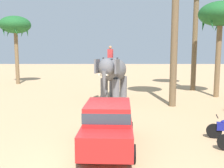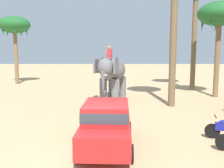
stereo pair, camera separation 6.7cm
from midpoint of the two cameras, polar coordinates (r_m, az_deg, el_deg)
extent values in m
plane|color=tan|center=(8.67, -4.11, -16.62)|extent=(120.00, 120.00, 0.00)
cube|color=red|center=(9.42, -1.10, -10.17)|extent=(1.87, 4.17, 0.76)
cube|color=red|center=(9.14, -1.15, -6.18)|extent=(1.65, 2.16, 0.64)
cube|color=#2D3842|center=(9.14, -1.15, -6.18)|extent=(1.67, 2.19, 0.35)
cylinder|color=black|center=(10.83, -5.24, -9.95)|extent=(0.21, 0.61, 0.60)
cylinder|color=black|center=(10.74, 3.93, -10.08)|extent=(0.21, 0.61, 0.60)
cylinder|color=black|center=(8.46, -7.60, -15.08)|extent=(0.21, 0.61, 0.60)
cylinder|color=black|center=(8.35, 4.40, -15.36)|extent=(0.21, 0.61, 0.60)
ellipsoid|color=slate|center=(18.55, 0.35, 3.21)|extent=(2.53, 3.45, 1.70)
cylinder|color=slate|center=(17.69, 0.73, -1.41)|extent=(0.52, 0.52, 1.60)
cylinder|color=slate|center=(17.98, -1.93, -1.27)|extent=(0.52, 0.52, 1.60)
cylinder|color=slate|center=(19.45, 2.46, -0.61)|extent=(0.52, 0.52, 1.60)
cylinder|color=slate|center=(19.71, 0.00, -0.49)|extent=(0.52, 0.52, 1.60)
ellipsoid|color=slate|center=(17.00, -1.41, 3.82)|extent=(1.37, 1.31, 1.20)
cube|color=slate|center=(16.85, 1.00, 3.96)|extent=(0.38, 0.80, 0.96)
cube|color=slate|center=(17.35, -3.53, 4.05)|extent=(0.38, 0.80, 0.96)
cone|color=slate|center=(16.68, -1.94, 0.30)|extent=(0.46, 0.46, 1.60)
cone|color=beige|center=(16.58, -1.05, 1.99)|extent=(0.30, 0.57, 0.21)
cone|color=beige|center=(16.76, -2.72, 2.05)|extent=(0.30, 0.57, 0.21)
cube|color=red|center=(17.69, -0.54, 6.89)|extent=(0.40, 0.34, 0.60)
sphere|color=#A87A56|center=(17.69, -0.54, 8.25)|extent=(0.22, 0.22, 0.22)
cylinder|color=#333338|center=(17.54, 1.07, 5.09)|extent=(0.12, 0.12, 0.55)
cylinder|color=#333338|center=(17.89, -2.11, 5.13)|extent=(0.12, 0.12, 0.55)
cylinder|color=black|center=(11.24, 21.74, -9.80)|extent=(0.60, 0.26, 0.60)
cylinder|color=black|center=(11.09, 22.36, -6.74)|extent=(0.19, 0.54, 0.04)
cylinder|color=brown|center=(20.91, 22.62, 5.54)|extent=(0.39, 0.39, 6.06)
ellipsoid|color=#1E5B28|center=(21.08, 23.08, 14.34)|extent=(3.20, 3.20, 1.80)
cone|color=#1E5B28|center=(22.21, 22.73, 12.68)|extent=(0.91, 0.57, 1.67)
cone|color=#1E5B28|center=(21.33, 19.78, 13.06)|extent=(0.73, 0.83, 1.69)
cone|color=#1E5B28|center=(20.01, 21.18, 13.39)|extent=(0.73, 0.83, 1.69)
cylinder|color=brown|center=(28.89, -20.76, 5.99)|extent=(0.39, 0.39, 6.04)
ellipsoid|color=#1E5B28|center=(29.01, -21.06, 12.35)|extent=(3.20, 3.20, 1.80)
cone|color=#1E5B28|center=(28.57, -18.72, 11.53)|extent=(0.40, 0.92, 1.64)
cone|color=#1E5B28|center=(29.92, -19.55, 11.29)|extent=(0.91, 0.57, 1.67)
cone|color=#1E5B28|center=(29.98, -22.29, 11.16)|extent=(0.73, 0.83, 1.69)
cone|color=#1E5B28|center=(28.68, -23.37, 11.30)|extent=(0.73, 0.83, 1.69)
cone|color=#1E5B28|center=(27.78, -21.14, 11.55)|extent=(0.91, 0.57, 1.67)
cylinder|color=brown|center=(23.76, 18.03, 10.12)|extent=(0.43, 0.43, 9.55)
cylinder|color=brown|center=(16.52, 13.73, 11.39)|extent=(0.43, 0.43, 9.44)
camera|label=1|loc=(0.03, -90.13, -0.02)|focal=40.64mm
camera|label=2|loc=(0.03, 89.87, 0.02)|focal=40.64mm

